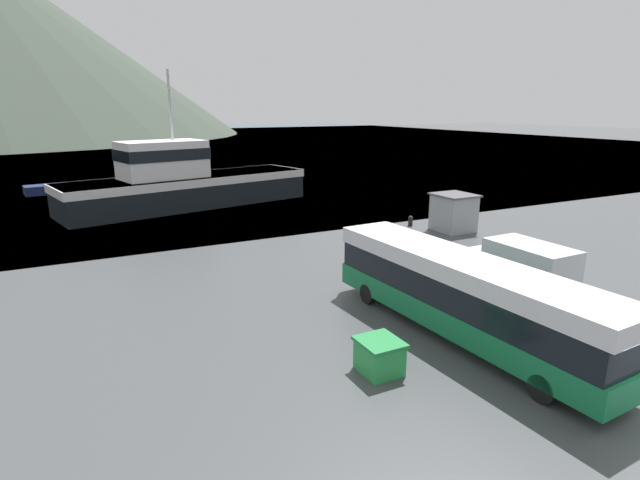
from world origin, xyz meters
TOP-DOWN VIEW (x-y plane):
  - ground_plane at (0.00, 0.00)m, footprint 400.00×400.00m
  - water_surface at (0.00, 143.41)m, footprint 240.00×240.00m
  - tour_bus at (-0.70, 6.25)m, footprint 3.16×13.00m
  - delivery_van at (4.86, 8.43)m, footprint 2.18×5.61m
  - fishing_boat at (-4.43, 37.23)m, footprint 22.36×10.29m
  - storage_bin at (-4.96, 5.37)m, footprint 1.35×1.47m
  - dock_kiosk at (10.71, 19.52)m, footprint 2.58×2.79m
  - small_boat at (-13.70, 50.71)m, footprint 7.79×3.26m
  - mooring_bollard at (8.94, 22.10)m, footprint 0.38×0.38m

SIDE VIEW (x-z plane):
  - ground_plane at x=0.00m, z-range 0.00..0.00m
  - water_surface at x=0.00m, z-range 0.00..0.00m
  - mooring_bollard at x=8.94m, z-range 0.03..0.79m
  - small_boat at x=-13.70m, z-range 0.00..0.91m
  - storage_bin at x=-4.96m, z-range 0.01..1.16m
  - dock_kiosk at x=10.71m, z-range 0.01..2.65m
  - delivery_van at x=4.86m, z-range 0.06..2.62m
  - tour_bus at x=-0.70m, z-range 0.21..3.35m
  - fishing_boat at x=-4.43m, z-range -3.63..7.94m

